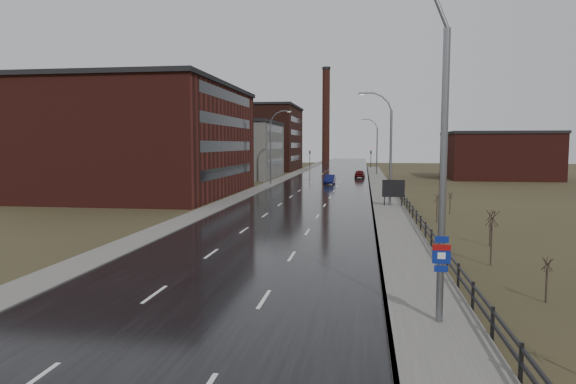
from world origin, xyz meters
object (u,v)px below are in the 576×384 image
(billboard, at_px, (393,189))
(car_near, at_px, (330,180))
(streetlight_main, at_px, (434,149))
(car_far, at_px, (360,174))

(billboard, relative_size, car_near, 0.62)
(streetlight_main, relative_size, car_near, 2.74)
(billboard, height_order, car_far, billboard)
(streetlight_main, relative_size, billboard, 4.41)
(car_far, bearing_deg, car_near, 76.98)
(billboard, bearing_deg, car_near, 105.91)
(streetlight_main, height_order, car_near, streetlight_main)
(billboard, xyz_separation_m, car_far, (-3.63, 44.30, -1.07))
(streetlight_main, distance_m, car_near, 62.89)
(car_near, distance_m, car_far, 16.35)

